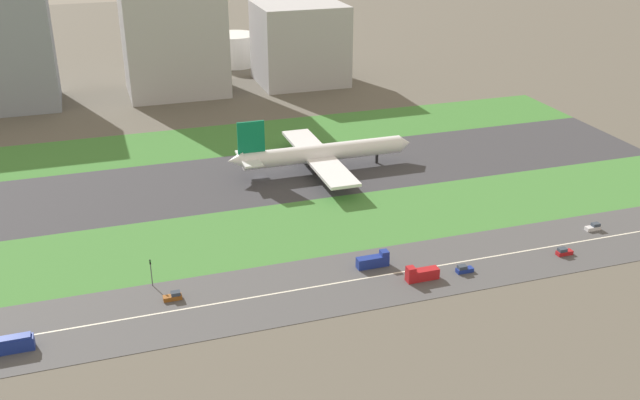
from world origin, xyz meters
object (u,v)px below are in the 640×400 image
object	(u,v)px
car_4	(173,296)
car_2	(594,227)
car_3	(564,252)
car_1	(464,269)
bus_1	(5,345)
airliner	(319,153)
truck_1	(421,274)
fuel_tank_centre	(290,45)
fuel_tank_west	(234,50)
hangar_building	(173,32)
traffic_light	(151,271)
truck_0	(374,261)
office_tower	(300,44)

from	to	relation	value
car_4	car_2	distance (m)	118.50
car_3	car_1	size ratio (longest dim) A/B	1.00
bus_1	car_2	size ratio (longest dim) A/B	2.64
airliner	truck_1	xyz separation A→B (m)	(1.15, -78.00, -4.56)
car_2	fuel_tank_centre	size ratio (longest dim) A/B	0.19
car_4	fuel_tank_west	bearing A→B (deg)	74.48
car_3	hangar_building	xyz separation A→B (m)	(-74.73, 192.00, 26.86)
bus_1	fuel_tank_centre	bearing A→B (deg)	-118.89
hangar_building	fuel_tank_west	bearing A→B (deg)	51.12
car_3	traffic_light	xyz separation A→B (m)	(-105.51, 17.99, 3.37)
car_3	car_4	bearing A→B (deg)	-5.63
car_4	truck_0	xyz separation A→B (m)	(51.15, -0.00, 0.75)
office_tower	fuel_tank_west	xyz separation A→B (m)	(-23.27, 45.00, -10.71)
office_tower	fuel_tank_centre	world-z (taller)	office_tower
truck_0	fuel_tank_west	xyz separation A→B (m)	(11.91, 227.00, 6.44)
car_2	office_tower	size ratio (longest dim) A/B	0.11
bus_1	fuel_tank_west	bearing A→B (deg)	-112.77
airliner	fuel_tank_centre	distance (m)	162.97
car_3	traffic_light	distance (m)	107.09
truck_1	fuel_tank_west	xyz separation A→B (m)	(3.20, 237.00, 6.44)
truck_1	truck_0	xyz separation A→B (m)	(-8.71, 10.00, 0.00)
car_2	car_1	world-z (taller)	same
car_2	hangar_building	bearing A→B (deg)	116.75
fuel_tank_centre	bus_1	bearing A→B (deg)	-118.89
office_tower	car_1	bearing A→B (deg)	-94.33
bus_1	hangar_building	bearing A→B (deg)	-108.21
airliner	car_3	size ratio (longest dim) A/B	14.77
airliner	car_2	size ratio (longest dim) A/B	14.77
airliner	office_tower	world-z (taller)	office_tower
office_tower	fuel_tank_west	distance (m)	51.78
car_3	car_1	distance (m)	29.70
car_2	office_tower	xyz separation A→B (m)	(-32.17, 182.00, 17.90)
truck_0	hangar_building	bearing A→B (deg)	97.63
hangar_building	fuel_tank_west	distance (m)	61.06
fuel_tank_west	fuel_tank_centre	bearing A→B (deg)	0.00
traffic_light	fuel_tank_west	size ratio (longest dim) A/B	0.29
truck_1	fuel_tank_west	size ratio (longest dim) A/B	0.33
traffic_light	hangar_building	world-z (taller)	hangar_building
car_2	hangar_building	size ratio (longest dim) A/B	0.08
airliner	car_1	size ratio (longest dim) A/B	14.77
car_4	office_tower	size ratio (longest dim) A/B	0.11
truck_0	fuel_tank_centre	distance (m)	231.18
car_2	fuel_tank_centre	distance (m)	228.40
fuel_tank_west	fuel_tank_centre	distance (m)	31.34
truck_1	office_tower	size ratio (longest dim) A/B	0.21
car_3	hangar_building	bearing A→B (deg)	-68.73
hangar_building	fuel_tank_centre	xyz separation A→B (m)	(67.62, 45.00, -19.38)
truck_1	fuel_tank_centre	bearing A→B (deg)	-98.29
airliner	hangar_building	distance (m)	120.33
truck_1	traffic_light	world-z (taller)	traffic_light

